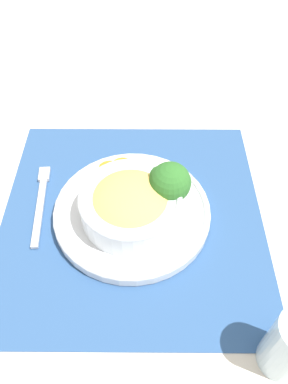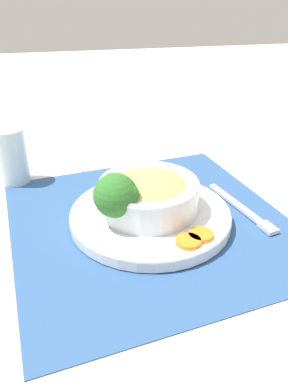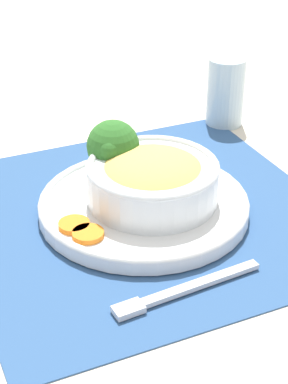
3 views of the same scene
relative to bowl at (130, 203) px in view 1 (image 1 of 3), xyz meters
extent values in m
plane|color=beige|center=(0.00, 0.01, -0.05)|extent=(4.00, 4.00, 0.00)
cube|color=#2D5184|center=(0.00, 0.01, -0.05)|extent=(0.51, 0.52, 0.00)
cylinder|color=silver|center=(0.00, 0.01, -0.04)|extent=(0.27, 0.27, 0.02)
torus|color=silver|center=(0.00, 0.01, -0.03)|extent=(0.27, 0.27, 0.01)
cylinder|color=silver|center=(0.00, 0.00, -0.01)|extent=(0.17, 0.17, 0.05)
torus|color=silver|center=(0.00, 0.00, 0.02)|extent=(0.17, 0.17, 0.01)
ellipsoid|color=#E0B75B|center=(0.00, 0.00, 0.00)|extent=(0.14, 0.14, 0.05)
cylinder|color=#84AD5B|center=(0.06, 0.04, -0.02)|extent=(0.02, 0.02, 0.03)
sphere|color=#2D6B28|center=(0.06, 0.04, 0.02)|extent=(0.07, 0.07, 0.07)
sphere|color=#2D6B28|center=(0.04, 0.04, 0.03)|extent=(0.03, 0.03, 0.03)
sphere|color=#2D6B28|center=(0.08, 0.03, 0.02)|extent=(0.03, 0.03, 0.03)
cylinder|color=orange|center=(-0.03, 0.11, -0.03)|extent=(0.04, 0.04, 0.01)
cylinder|color=orange|center=(-0.06, 0.10, -0.03)|extent=(0.04, 0.04, 0.01)
cylinder|color=silver|center=(0.23, -0.20, -0.02)|extent=(0.05, 0.05, 0.07)
cube|color=silver|center=(-0.17, 0.01, -0.04)|extent=(0.05, 0.18, 0.01)
cube|color=silver|center=(-0.18, 0.08, -0.04)|extent=(0.03, 0.04, 0.01)
camera|label=1|loc=(0.07, -0.37, 0.49)|focal=35.00mm
camera|label=2|loc=(0.14, 0.53, 0.30)|focal=35.00mm
camera|label=3|loc=(-0.67, 0.22, 0.40)|focal=60.00mm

